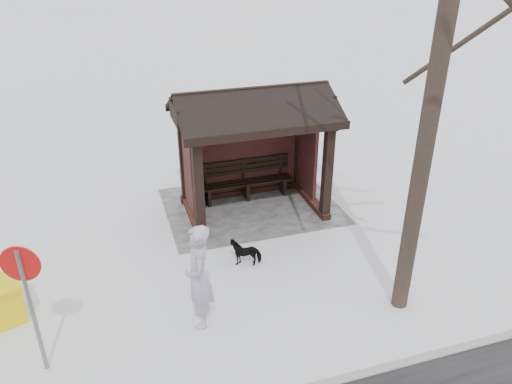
% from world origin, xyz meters
% --- Properties ---
extents(ground, '(120.00, 120.00, 0.00)m').
position_xyz_m(ground, '(0.00, 0.00, 0.00)').
color(ground, silver).
rests_on(ground, ground).
extents(kerb, '(120.00, 0.15, 0.06)m').
position_xyz_m(kerb, '(0.00, 5.50, 0.01)').
color(kerb, gray).
rests_on(kerb, ground).
extents(trampled_patch, '(4.20, 3.20, 0.02)m').
position_xyz_m(trampled_patch, '(0.00, -0.20, 0.01)').
color(trampled_patch, gray).
rests_on(trampled_patch, ground).
extents(bus_shelter, '(3.60, 2.40, 3.09)m').
position_xyz_m(bus_shelter, '(0.00, -0.16, 2.17)').
color(bus_shelter, '#3C1F16').
rests_on(bus_shelter, ground).
extents(pedestrian, '(0.55, 0.76, 1.93)m').
position_xyz_m(pedestrian, '(2.07, 3.57, 0.96)').
color(pedestrian, '#A79DB8').
rests_on(pedestrian, ground).
extents(dog, '(0.70, 0.46, 0.54)m').
position_xyz_m(dog, '(0.82, 2.09, 0.27)').
color(dog, black).
rests_on(dog, ground).
extents(road_sign, '(0.56, 0.20, 2.26)m').
position_xyz_m(road_sign, '(4.61, 3.85, 1.64)').
color(road_sign, slate).
rests_on(road_sign, ground).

